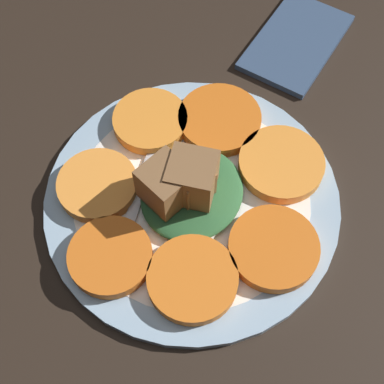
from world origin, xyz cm
name	(u,v)px	position (x,y,z in cm)	size (l,w,h in cm)	color
table_slab	(192,206)	(0.00, 0.00, 1.00)	(120.00, 120.00, 2.00)	black
plate	(192,199)	(0.00, 0.00, 2.52)	(30.49, 30.49, 1.05)	#99B7D1
carrot_slice_0	(98,185)	(4.25, -8.78, 3.77)	(8.27, 8.27, 1.35)	#F99438
carrot_slice_1	(110,257)	(9.94, -3.05, 3.77)	(8.12, 8.12, 1.35)	orange
carrot_slice_2	(192,279)	(7.74, 4.82, 3.77)	(8.62, 8.62, 1.35)	orange
carrot_slice_3	(273,248)	(0.97, 9.83, 3.77)	(8.81, 8.81, 1.35)	orange
carrot_slice_4	(281,164)	(-7.95, 6.11, 3.77)	(9.02, 9.02, 1.35)	orange
carrot_slice_5	(219,119)	(-9.52, -2.30, 3.77)	(9.16, 9.16, 1.35)	orange
carrot_slice_6	(150,121)	(-5.35, -8.69, 3.77)	(8.24, 8.24, 1.35)	orange
center_pile	(186,185)	(0.29, -0.46, 5.50)	(11.27, 10.14, 6.17)	#2D6033
fork	(149,163)	(-1.00, -5.93, 3.30)	(18.62, 7.44, 0.40)	#B2B2B7
napkin	(296,42)	(-25.68, -0.62, 2.40)	(15.07, 9.04, 0.80)	#334766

